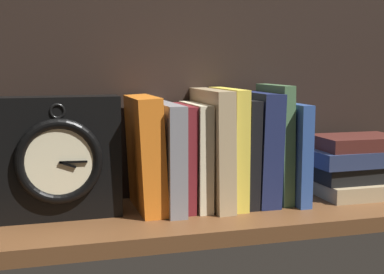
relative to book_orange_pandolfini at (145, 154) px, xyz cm
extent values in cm
cube|color=brown|center=(12.84, -2.96, -10.76)|extent=(89.17, 24.69, 2.50)
cube|color=black|center=(12.84, 8.78, 10.66)|extent=(89.17, 1.20, 40.33)
cube|color=orange|center=(0.00, 0.00, 0.00)|extent=(4.85, 13.98, 19.18)
cube|color=gray|center=(3.72, 0.00, -0.60)|extent=(2.95, 16.07, 17.83)
cube|color=maroon|center=(6.34, 0.00, -0.74)|extent=(2.05, 12.73, 17.56)
cube|color=beige|center=(8.70, 0.00, -0.66)|extent=(2.39, 13.52, 17.69)
cube|color=tan|center=(11.65, 0.00, 0.49)|extent=(3.30, 16.37, 20.04)
cube|color=gold|center=(14.63, 0.00, 0.56)|extent=(2.47, 14.59, 20.14)
cube|color=black|center=(17.13, 0.00, -0.37)|extent=(2.28, 13.29, 18.31)
cube|color=#192147|center=(20.27, 0.00, 0.18)|extent=(4.18, 13.60, 19.47)
cube|color=#476B44|center=(23.45, 0.00, 0.83)|extent=(2.43, 12.14, 20.70)
cube|color=#2D4C8E|center=(25.87, 0.00, -0.77)|extent=(2.21, 15.84, 17.49)
cube|color=black|center=(-14.13, -0.76, 0.14)|extent=(19.30, 5.65, 19.30)
torus|color=black|center=(-14.13, -3.98, 0.05)|extent=(13.30, 1.63, 13.30)
cylinder|color=beige|center=(-14.13, -3.98, 0.05)|extent=(10.73, 0.60, 10.73)
cube|color=black|center=(-12.90, -4.48, -0.41)|extent=(2.57, 0.30, 1.19)
cube|color=black|center=(-12.03, -4.48, 0.00)|extent=(4.21, 0.30, 0.41)
torus|color=black|center=(-14.13, -3.58, 7.70)|extent=(2.44, 0.44, 2.44)
cube|color=#9E8966|center=(39.23, -0.39, -8.14)|extent=(14.23, 13.76, 2.73)
cube|color=black|center=(40.04, -0.57, -5.25)|extent=(16.82, 10.24, 3.05)
cube|color=#232D4C|center=(38.77, -0.54, -2.28)|extent=(16.43, 11.66, 2.88)
cube|color=#471E19|center=(39.91, -0.72, 0.38)|extent=(15.36, 10.69, 2.45)
camera|label=1|loc=(-17.30, -87.19, 14.78)|focal=50.53mm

